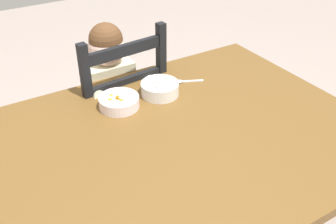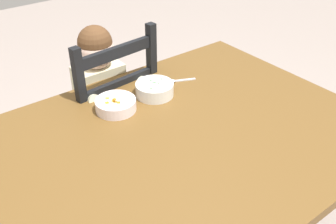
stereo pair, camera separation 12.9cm
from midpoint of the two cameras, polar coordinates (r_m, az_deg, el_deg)
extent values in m
cube|color=brown|center=(1.45, 4.78, -3.82)|extent=(1.38, 1.07, 0.04)
cylinder|color=brown|center=(1.85, -20.72, -11.05)|extent=(0.07, 0.07, 0.68)
cylinder|color=brown|center=(2.27, 10.32, -0.08)|extent=(0.07, 0.07, 0.68)
cube|color=black|center=(2.04, -6.54, -0.89)|extent=(0.46, 0.46, 0.02)
cube|color=black|center=(2.38, -4.63, -1.61)|extent=(0.04, 0.04, 0.42)
cube|color=black|center=(2.25, -12.85, -4.87)|extent=(0.04, 0.04, 0.42)
cube|color=black|center=(2.13, 0.88, -6.36)|extent=(0.04, 0.04, 0.42)
cube|color=black|center=(1.98, -8.07, -10.47)|extent=(0.04, 0.04, 0.42)
cube|color=black|center=(1.86, 1.01, 5.27)|extent=(0.04, 0.04, 0.52)
cube|color=black|center=(1.68, -9.36, 1.59)|extent=(0.04, 0.04, 0.52)
cube|color=black|center=(1.68, -4.16, 8.91)|extent=(0.36, 0.06, 0.05)
cube|color=black|center=(1.75, -3.96, 4.27)|extent=(0.36, 0.06, 0.05)
cube|color=beige|center=(1.93, -6.47, 2.85)|extent=(0.22, 0.14, 0.32)
sphere|color=beige|center=(1.82, -6.94, 9.26)|extent=(0.17, 0.17, 0.17)
sphere|color=brown|center=(1.81, -7.02, 10.36)|extent=(0.16, 0.16, 0.16)
cylinder|color=#3F4C72|center=(2.05, -5.73, -8.20)|extent=(0.07, 0.07, 0.44)
cylinder|color=#3F4C72|center=(2.08, -3.00, -7.18)|extent=(0.07, 0.07, 0.44)
cylinder|color=beige|center=(1.77, -9.01, 2.54)|extent=(0.06, 0.24, 0.13)
cylinder|color=beige|center=(1.86, -1.68, 4.70)|extent=(0.06, 0.24, 0.13)
cylinder|color=white|center=(1.65, 1.04, 3.36)|extent=(0.16, 0.16, 0.06)
cylinder|color=white|center=(1.66, 1.03, 2.62)|extent=(0.07, 0.07, 0.01)
cylinder|color=#3F9234|center=(1.65, 1.04, 3.60)|extent=(0.13, 0.13, 0.03)
sphere|color=#439534|center=(1.64, 1.64, 4.11)|extent=(0.01, 0.01, 0.01)
sphere|color=green|center=(1.67, 2.14, 4.67)|extent=(0.01, 0.01, 0.01)
sphere|color=#3C8639|center=(1.65, 1.14, 4.21)|extent=(0.01, 0.01, 0.01)
sphere|color=#3A883E|center=(1.66, 0.56, 4.52)|extent=(0.01, 0.01, 0.01)
sphere|color=#3B8F3F|center=(1.64, 0.85, 4.19)|extent=(0.01, 0.01, 0.01)
sphere|color=green|center=(1.60, 0.45, 3.39)|extent=(0.01, 0.01, 0.01)
cylinder|color=white|center=(1.57, -4.83, 1.40)|extent=(0.16, 0.16, 0.05)
cylinder|color=white|center=(1.58, -4.79, 0.79)|extent=(0.07, 0.07, 0.01)
cylinder|color=orange|center=(1.57, -4.84, 1.61)|extent=(0.13, 0.13, 0.03)
cube|color=orange|center=(1.55, -4.91, 1.71)|extent=(0.02, 0.02, 0.01)
cube|color=orange|center=(1.58, -5.99, 2.28)|extent=(0.02, 0.02, 0.01)
cube|color=orange|center=(1.55, -6.09, 1.64)|extent=(0.02, 0.02, 0.01)
cube|color=orange|center=(1.57, -5.03, 2.08)|extent=(0.02, 0.02, 0.01)
cube|color=orange|center=(1.54, -4.46, 1.58)|extent=(0.02, 0.02, 0.01)
cube|color=orange|center=(1.56, -5.14, 1.83)|extent=(0.02, 0.02, 0.01)
cube|color=silver|center=(1.77, 5.75, 4.46)|extent=(0.09, 0.05, 0.00)
ellipsoid|color=silver|center=(1.75, 3.60, 4.41)|extent=(0.05, 0.05, 0.01)
camera|label=1|loc=(0.06, 92.52, -1.67)|focal=41.85mm
camera|label=2|loc=(0.06, -87.48, 1.67)|focal=41.85mm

